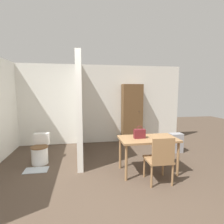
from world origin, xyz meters
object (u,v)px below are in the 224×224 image
at_px(dining_table, 148,142).
at_px(handbag, 140,134).
at_px(toilet, 40,151).
at_px(space_heater, 176,143).
at_px(wooden_cabinet, 132,114).
at_px(wooden_chair, 160,158).

xyz_separation_m(dining_table, handbag, (-0.18, 0.01, 0.18)).
relative_size(toilet, space_heater, 1.26).
height_order(toilet, wooden_cabinet, wooden_cabinet).
relative_size(dining_table, handbag, 4.67).
relative_size(dining_table, toilet, 1.78).
height_order(toilet, space_heater, toilet).
bearing_deg(wooden_chair, handbag, 116.73).
bearing_deg(wooden_cabinet, handbag, -101.82).
xyz_separation_m(dining_table, wooden_chair, (0.05, -0.47, -0.17)).
relative_size(toilet, wooden_cabinet, 0.35).
height_order(handbag, space_heater, handbag).
distance_m(handbag, wooden_cabinet, 2.13).
distance_m(dining_table, toilet, 2.51).
distance_m(wooden_chair, handbag, 0.64).
xyz_separation_m(wooden_chair, space_heater, (1.16, 1.48, -0.22)).
xyz_separation_m(dining_table, toilet, (-2.32, 0.88, -0.36)).
bearing_deg(dining_table, wooden_cabinet, 83.12).
xyz_separation_m(handbag, space_heater, (1.39, 1.00, -0.56)).
xyz_separation_m(dining_table, wooden_cabinet, (0.25, 2.09, 0.30)).
bearing_deg(space_heater, dining_table, -139.92).
bearing_deg(toilet, space_heater, 2.19).
height_order(dining_table, wooden_chair, wooden_chair).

